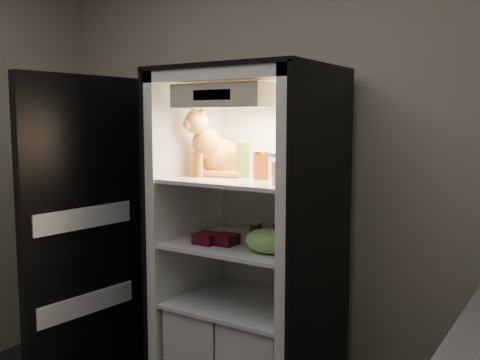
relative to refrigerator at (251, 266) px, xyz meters
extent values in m
plane|color=#BBAF9C|center=(0.00, 0.42, 0.56)|extent=(3.60, 0.00, 3.60)
cube|color=white|center=(0.00, 0.29, 0.13)|extent=(0.85, 0.06, 1.85)
cube|color=white|center=(-0.40, -0.03, 0.13)|extent=(0.06, 0.70, 1.85)
cube|color=white|center=(0.40, -0.03, 0.13)|extent=(0.06, 0.70, 1.85)
cube|color=white|center=(0.00, -0.03, 1.03)|extent=(0.85, 0.70, 0.06)
cube|color=black|center=(-0.44, -0.03, 0.13)|extent=(0.02, 0.72, 1.87)
cube|color=black|center=(0.44, -0.03, 0.13)|extent=(0.02, 0.72, 1.87)
cube|color=black|center=(0.00, -0.03, 1.07)|extent=(0.90, 0.72, 0.02)
cube|color=white|center=(0.00, -0.06, 0.49)|extent=(0.73, 0.62, 0.02)
cube|color=white|center=(0.00, -0.06, 0.14)|extent=(0.73, 0.62, 0.02)
cube|color=white|center=(-0.18, -0.06, -0.44)|extent=(0.34, 0.58, 0.48)
cube|color=white|center=(0.18, -0.06, -0.44)|extent=(0.34, 0.58, 0.48)
cube|color=white|center=(0.00, -0.06, -0.19)|extent=(0.73, 0.62, 0.02)
cube|color=beige|center=(0.00, -0.27, 0.93)|extent=(0.52, 0.18, 0.12)
cube|color=black|center=(0.00, -0.36, 0.93)|extent=(0.22, 0.01, 0.05)
cube|color=black|center=(-0.85, -0.39, 0.13)|extent=(0.14, 0.87, 1.85)
cube|color=white|center=(-0.85, -0.45, -0.24)|extent=(0.12, 0.64, 0.12)
cube|color=white|center=(-0.85, -0.45, 0.26)|extent=(0.12, 0.64, 0.12)
ellipsoid|color=orange|center=(-0.21, 0.01, 0.60)|extent=(0.26, 0.30, 0.21)
ellipsoid|color=orange|center=(-0.24, -0.09, 0.68)|extent=(0.20, 0.19, 0.18)
sphere|color=orange|center=(-0.26, -0.15, 0.80)|extent=(0.16, 0.16, 0.13)
sphere|color=orange|center=(-0.28, -0.20, 0.78)|extent=(0.07, 0.07, 0.06)
cone|color=orange|center=(-0.30, -0.13, 0.86)|extent=(0.06, 0.06, 0.06)
cone|color=orange|center=(-0.22, -0.15, 0.86)|extent=(0.06, 0.06, 0.06)
cylinder|color=orange|center=(-0.29, -0.14, 0.56)|extent=(0.03, 0.03, 0.13)
cylinder|color=orange|center=(-0.23, -0.16, 0.56)|extent=(0.03, 0.03, 0.13)
cylinder|color=orange|center=(-0.14, -0.11, 0.52)|extent=(0.24, 0.07, 0.03)
cylinder|color=#258828|center=(-0.04, -0.02, 0.59)|extent=(0.07, 0.07, 0.18)
cylinder|color=#258828|center=(-0.04, -0.02, 0.69)|extent=(0.08, 0.08, 0.02)
cylinder|color=white|center=(0.08, 0.08, 0.55)|extent=(0.09, 0.09, 0.11)
cylinder|color=#183CAD|center=(0.08, 0.08, 0.62)|extent=(0.09, 0.09, 0.02)
cylinder|color=maroon|center=(0.09, -0.06, 0.56)|extent=(0.08, 0.08, 0.13)
cylinder|color=gold|center=(0.09, -0.06, 0.64)|extent=(0.08, 0.08, 0.01)
cylinder|color=#9B2B14|center=(0.25, 0.02, 0.59)|extent=(0.12, 0.12, 0.19)
cylinder|color=white|center=(0.25, 0.02, 0.70)|extent=(0.12, 0.12, 0.02)
cube|color=white|center=(0.31, -0.22, 0.55)|extent=(0.07, 0.07, 0.11)
cylinder|color=black|center=(0.19, 0.06, 0.21)|extent=(0.07, 0.07, 0.12)
cylinder|color=#B2B2B2|center=(0.19, 0.06, 0.27)|extent=(0.07, 0.07, 0.00)
cylinder|color=black|center=(0.29, -0.01, 0.20)|extent=(0.06, 0.06, 0.11)
cylinder|color=#B2B2B2|center=(0.29, -0.01, 0.26)|extent=(0.06, 0.06, 0.00)
cylinder|color=black|center=(0.23, -0.08, 0.21)|extent=(0.07, 0.07, 0.13)
cylinder|color=#B2B2B2|center=(0.23, -0.08, 0.28)|extent=(0.07, 0.07, 0.00)
cylinder|color=#573819|center=(0.02, 0.01, 0.19)|extent=(0.07, 0.07, 0.09)
cylinder|color=#B2B2B2|center=(0.02, 0.01, 0.24)|extent=(0.07, 0.07, 0.01)
ellipsoid|color=#8EC95E|center=(0.22, -0.20, 0.21)|extent=(0.24, 0.18, 0.12)
cube|color=#510D19|center=(-0.15, -0.21, 0.18)|extent=(0.12, 0.12, 0.06)
cube|color=#510D19|center=(-0.05, -0.17, 0.18)|extent=(0.12, 0.12, 0.06)
camera|label=1|loc=(1.53, -2.46, 0.81)|focal=40.00mm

